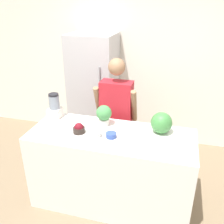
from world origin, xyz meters
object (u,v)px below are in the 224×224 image
person (116,118)px  bowl_small_blue (111,135)px  watermelon (161,123)px  blender (55,107)px  refrigerator (94,91)px  bowl_cherries (79,129)px  bowl_cream (96,134)px  potted_plant (104,114)px

person → bowl_small_blue: size_ratio=14.53×
watermelon → blender: size_ratio=0.75×
blender → refrigerator: bearing=83.5°
bowl_cherries → bowl_cream: bearing=-8.3°
refrigerator → blender: size_ratio=5.87×
bowl_small_blue → potted_plant: (-0.16, 0.26, 0.11)m
watermelon → bowl_cream: watermelon is taller
blender → bowl_cherries: bearing=-33.7°
bowl_small_blue → potted_plant: bearing=121.2°
refrigerator → bowl_cream: refrigerator is taller
watermelon → bowl_small_blue: (-0.50, -0.23, -0.10)m
person → blender: bearing=-150.6°
person → potted_plant: person is taller
blender → potted_plant: 0.65m
person → blender: (-0.69, -0.39, 0.25)m
bowl_cream → blender: size_ratio=0.39×
bowl_cream → potted_plant: size_ratio=0.50×
bowl_cherries → bowl_small_blue: 0.37m
bowl_cherries → bowl_cream: 0.21m
bowl_small_blue → blender: 0.86m
person → bowl_small_blue: bearing=-80.3°
bowl_cream → potted_plant: potted_plant is taller
bowl_small_blue → person: bearing=99.7°
person → watermelon: 0.80m
refrigerator → bowl_small_blue: (0.68, -1.40, 0.06)m
potted_plant → bowl_small_blue: bearing=-58.8°
bowl_cherries → bowl_cream: size_ratio=1.09×
person → watermelon: size_ratio=7.05×
watermelon → bowl_cream: bearing=-159.5°
refrigerator → person: (0.56, -0.72, -0.07)m
refrigerator → bowl_small_blue: size_ratio=16.11×
watermelon → bowl_cherries: size_ratio=1.77×
refrigerator → potted_plant: (0.52, -1.13, 0.17)m
refrigerator → blender: 1.13m
person → bowl_cream: bearing=-94.0°
refrigerator → watermelon: (1.18, -1.17, 0.17)m
potted_plant → bowl_cream: bearing=-91.4°
bowl_cherries → blender: 0.53m
refrigerator → bowl_cherries: size_ratio=13.87×
bowl_cherries → bowl_small_blue: bearing=-0.8°
refrigerator → bowl_small_blue: bearing=-64.1°
refrigerator → bowl_small_blue: 1.55m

